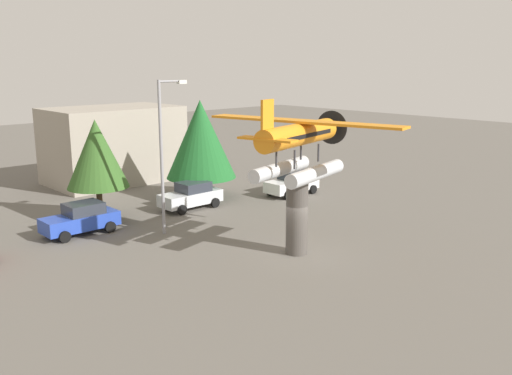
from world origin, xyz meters
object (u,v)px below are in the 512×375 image
(floatplane_monument, at_px, (299,144))
(storefront_building, at_px, (113,145))
(car_far_silver, at_px, (191,195))
(car_distant_white, at_px, (292,183))
(tree_east, at_px, (97,154))
(display_pedestal, at_px, (297,216))
(car_mid_blue, at_px, (81,219))
(tree_center_back, at_px, (201,139))
(streetlight_primary, at_px, (164,147))

(floatplane_monument, xyz_separation_m, storefront_building, (1.95, 21.97, -2.58))
(car_far_silver, xyz_separation_m, car_distant_white, (7.77, -1.84, 0.00))
(car_distant_white, relative_size, tree_east, 0.68)
(display_pedestal, xyz_separation_m, car_mid_blue, (-6.45, 10.53, -1.07))
(display_pedestal, height_order, tree_center_back, tree_center_back)
(streetlight_primary, distance_m, tree_center_back, 8.40)
(streetlight_primary, height_order, storefront_building, streetlight_primary)
(floatplane_monument, relative_size, tree_east, 1.68)
(tree_center_back, bearing_deg, display_pedestal, -106.32)
(streetlight_primary, bearing_deg, floatplane_monument, -67.99)
(floatplane_monument, bearing_deg, car_distant_white, 31.30)
(streetlight_primary, xyz_separation_m, storefront_building, (4.92, 14.63, -1.94))
(car_mid_blue, bearing_deg, display_pedestal, 121.47)
(tree_east, distance_m, tree_center_back, 8.03)
(car_far_silver, height_order, storefront_building, storefront_building)
(car_far_silver, height_order, streetlight_primary, streetlight_primary)
(tree_east, bearing_deg, display_pedestal, -70.63)
(floatplane_monument, distance_m, storefront_building, 22.21)
(car_far_silver, height_order, tree_center_back, tree_center_back)
(floatplane_monument, bearing_deg, car_mid_blue, 108.81)
(display_pedestal, relative_size, storefront_building, 0.39)
(display_pedestal, distance_m, car_distant_white, 12.89)
(car_mid_blue, bearing_deg, storefront_building, -126.65)
(floatplane_monument, height_order, car_mid_blue, floatplane_monument)
(storefront_building, relative_size, tree_east, 1.63)
(car_mid_blue, bearing_deg, tree_east, -139.53)
(storefront_building, bearing_deg, floatplane_monument, -95.08)
(streetlight_primary, xyz_separation_m, tree_center_back, (6.53, 5.23, -0.71))
(display_pedestal, height_order, car_mid_blue, display_pedestal)
(car_mid_blue, xyz_separation_m, tree_east, (2.11, 1.80, 3.23))
(display_pedestal, distance_m, car_mid_blue, 12.40)
(car_distant_white, relative_size, streetlight_primary, 0.49)
(floatplane_monument, bearing_deg, tree_center_back, 60.95)
(tree_east, bearing_deg, car_mid_blue, -139.53)
(car_distant_white, distance_m, tree_center_back, 7.40)
(display_pedestal, distance_m, streetlight_primary, 8.45)
(floatplane_monument, relative_size, tree_center_back, 1.49)
(floatplane_monument, relative_size, car_mid_blue, 2.47)
(floatplane_monument, distance_m, car_distant_white, 13.57)
(car_mid_blue, relative_size, car_far_silver, 1.00)
(floatplane_monument, distance_m, car_far_silver, 11.82)
(tree_center_back, bearing_deg, streetlight_primary, -141.33)
(display_pedestal, bearing_deg, car_far_silver, 82.44)
(floatplane_monument, xyz_separation_m, car_distant_white, (9.07, 8.93, -4.69))
(display_pedestal, relative_size, streetlight_primary, 0.46)
(car_distant_white, bearing_deg, storefront_building, -61.37)
(car_far_silver, xyz_separation_m, tree_east, (-5.77, 1.54, 3.23))
(car_mid_blue, bearing_deg, car_far_silver, -178.09)
(car_mid_blue, relative_size, storefront_building, 0.42)
(display_pedestal, xyz_separation_m, tree_east, (-4.34, 12.34, 2.16))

